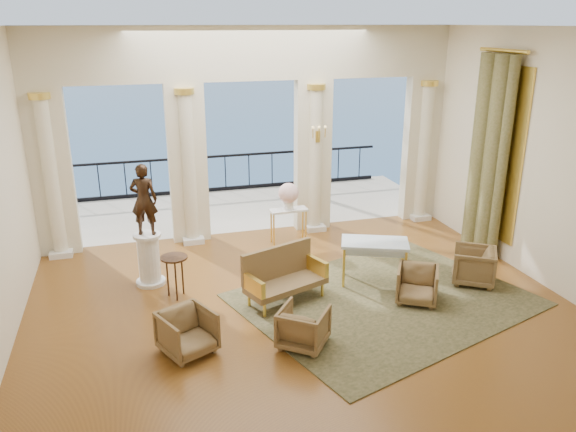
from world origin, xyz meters
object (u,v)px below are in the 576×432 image
object	(u,v)px
armchair_a	(187,330)
side_table	(174,262)
game_table	(375,246)
console_table	(289,215)
pedestal	(149,260)
armchair_b	(417,283)
statue	(144,199)
settee	(283,275)
armchair_d	(303,325)
armchair_c	(474,264)

from	to	relation	value
armchair_a	side_table	world-z (taller)	side_table
game_table	console_table	world-z (taller)	game_table
armchair_a	console_table	xyz separation A→B (m)	(2.60, 3.73, 0.28)
game_table	pedestal	xyz separation A→B (m)	(-3.94, 1.10, -0.26)
armchair_b	console_table	bearing A→B (deg)	143.44
game_table	statue	size ratio (longest dim) A/B	1.05
statue	armchair_b	bearing A→B (deg)	170.18
armchair_a	settee	bearing A→B (deg)	9.18
armchair_a	statue	size ratio (longest dim) A/B	0.56
console_table	armchair_d	bearing A→B (deg)	-105.35
armchair_a	settee	world-z (taller)	settee
pedestal	game_table	bearing A→B (deg)	-15.65
armchair_d	statue	xyz separation A→B (m)	(-2.06, 2.77, 1.28)
console_table	side_table	size ratio (longest dim) A/B	1.08
armchair_d	console_table	bearing A→B (deg)	-65.49
armchair_d	side_table	xyz separation A→B (m)	(-1.66, 2.12, 0.31)
armchair_d	statue	world-z (taller)	statue
statue	side_table	size ratio (longest dim) A/B	1.70
armchair_b	pedestal	xyz separation A→B (m)	(-4.35, 1.98, 0.12)
settee	armchair_c	bearing A→B (deg)	-25.81
settee	side_table	size ratio (longest dim) A/B	2.03
armchair_d	side_table	world-z (taller)	side_table
armchair_c	game_table	bearing A→B (deg)	-72.40
armchair_b	statue	size ratio (longest dim) A/B	0.54
armchair_d	armchair_b	bearing A→B (deg)	-123.34
statue	settee	bearing A→B (deg)	164.10
pedestal	side_table	world-z (taller)	pedestal
pedestal	statue	bearing A→B (deg)	-45.00
armchair_b	armchair_c	xyz separation A→B (m)	(1.35, 0.37, 0.03)
armchair_a	armchair_b	bearing A→B (deg)	-17.86
pedestal	side_table	distance (m)	0.79
armchair_c	game_table	distance (m)	1.87
armchair_b	armchair_c	bearing A→B (deg)	46.13
console_table	armchair_b	bearing A→B (deg)	-69.53
console_table	armchair_c	bearing A→B (deg)	-48.86
armchair_b	settee	xyz separation A→B (m)	(-2.19, 0.70, 0.12)
console_table	side_table	bearing A→B (deg)	-145.97
pedestal	armchair_a	bearing A→B (deg)	-80.87
armchair_a	armchair_c	world-z (taller)	armchair_c
armchair_a	pedestal	world-z (taller)	pedestal
pedestal	side_table	xyz separation A→B (m)	(0.40, -0.66, 0.18)
armchair_a	statue	xyz separation A→B (m)	(-0.40, 2.48, 1.26)
armchair_d	game_table	xyz separation A→B (m)	(1.88, 1.67, 0.39)
armchair_b	side_table	size ratio (longest dim) A/B	0.91
armchair_c	statue	world-z (taller)	statue
game_table	settee	bearing A→B (deg)	-151.97
armchair_b	statue	world-z (taller)	statue
game_table	side_table	world-z (taller)	game_table
armchair_d	statue	distance (m)	3.68
statue	side_table	bearing A→B (deg)	136.22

